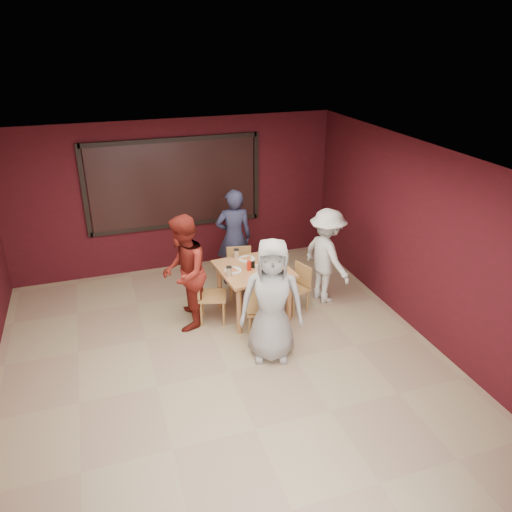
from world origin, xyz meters
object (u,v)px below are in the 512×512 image
object	(u,v)px
chair_front	(263,307)
diner_back	(234,237)
dining_table	(253,274)
chair_back	(240,269)
chair_right	(298,285)
chair_left	(207,292)
diner_front	(272,301)
diner_left	(184,273)
diner_right	(327,256)

from	to	relation	value
chair_front	diner_back	bearing A→B (deg)	86.16
dining_table	chair_back	world-z (taller)	dining_table
chair_right	chair_back	bearing A→B (deg)	134.72
chair_back	chair_left	distance (m)	0.96
chair_left	diner_back	size ratio (longest dim) A/B	0.50
chair_right	chair_left	bearing A→B (deg)	175.26
chair_back	diner_front	bearing A→B (deg)	-93.21
dining_table	diner_left	xyz separation A→B (m)	(-1.08, 0.04, 0.17)
diner_front	diner_left	size ratio (longest dim) A/B	0.99
diner_front	diner_left	world-z (taller)	diner_left
dining_table	diner_right	bearing A→B (deg)	3.37
chair_back	diner_left	size ratio (longest dim) A/B	0.48
chair_front	diner_front	distance (m)	0.56
diner_front	diner_left	distance (m)	1.52
chair_left	chair_right	bearing A→B (deg)	-4.74
chair_right	diner_left	distance (m)	1.87
diner_front	diner_back	bearing A→B (deg)	105.29
diner_back	chair_left	bearing A→B (deg)	63.51
dining_table	chair_front	bearing A→B (deg)	-97.72
chair_front	diner_left	bearing A→B (deg)	142.67
chair_right	diner_left	world-z (taller)	diner_left
chair_back	diner_front	xyz separation A→B (m)	(-0.10, -1.82, 0.40)
diner_back	diner_right	size ratio (longest dim) A/B	1.09
chair_left	chair_right	xyz separation A→B (m)	(1.47, -0.12, -0.06)
diner_left	diner_back	bearing A→B (deg)	152.14
chair_right	diner_back	world-z (taller)	diner_back
dining_table	chair_back	xyz separation A→B (m)	(-0.02, 0.68, -0.24)
chair_front	diner_right	xyz separation A→B (m)	(1.39, 0.78, 0.27)
diner_right	dining_table	bearing A→B (deg)	80.65
diner_back	diner_right	bearing A→B (deg)	146.75
diner_right	chair_front	bearing A→B (deg)	106.73
dining_table	diner_right	xyz separation A→B (m)	(1.29, 0.08, 0.08)
dining_table	chair_left	bearing A→B (deg)	176.33
chair_front	diner_right	distance (m)	1.62
diner_back	dining_table	bearing A→B (deg)	96.23
chair_front	diner_back	size ratio (longest dim) A/B	0.54
diner_front	diner_right	xyz separation A→B (m)	(1.41, 1.22, -0.08)
diner_back	chair_back	bearing A→B (deg)	92.11
chair_back	diner_right	world-z (taller)	diner_right
chair_front	chair_back	distance (m)	1.39
chair_back	dining_table	bearing A→B (deg)	-88.52
diner_back	diner_left	bearing A→B (deg)	53.24
dining_table	chair_front	distance (m)	0.74
chair_right	diner_right	world-z (taller)	diner_right
chair_left	diner_left	xyz separation A→B (m)	(-0.34, -0.01, 0.39)
chair_right	diner_left	size ratio (longest dim) A/B	0.44
chair_left	dining_table	bearing A→B (deg)	-3.67
chair_right	diner_right	xyz separation A→B (m)	(0.56, 0.15, 0.37)
chair_back	diner_front	distance (m)	1.87
diner_front	dining_table	bearing A→B (deg)	103.01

